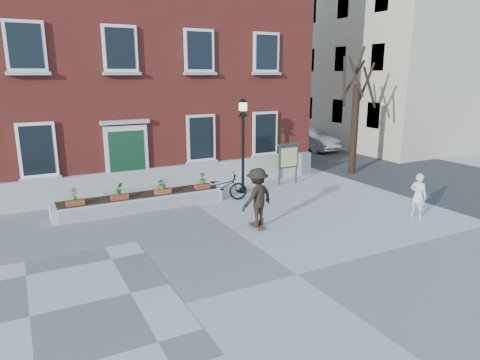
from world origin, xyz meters
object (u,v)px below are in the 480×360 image
lamp_post (243,133)px  notice_board (288,157)px  bicycle (221,187)px  bystander (418,196)px  skateboarder (257,197)px  parked_car (310,139)px

lamp_post → notice_board: bearing=7.6°
notice_board → bicycle: bearing=-166.3°
bystander → notice_board: 6.17m
lamp_post → notice_board: lamp_post is taller
bicycle → notice_board: bearing=-56.4°
notice_board → skateboarder: 5.93m
parked_car → skateboarder: 15.33m
bicycle → bystander: bystander is taller
bicycle → notice_board: 3.99m
skateboarder → notice_board: bearing=46.3°
parked_car → bystander: size_ratio=2.70×
bystander → notice_board: bearing=-2.1°
parked_car → skateboarder: size_ratio=2.15×
bicycle → parked_car: size_ratio=0.48×
lamp_post → skateboarder: lamp_post is taller
notice_board → skateboarder: skateboarder is taller
lamp_post → skateboarder: 4.52m
parked_car → bystander: bystander is taller
bicycle → lamp_post: bearing=-45.6°
parked_car → bystander: 13.85m
bicycle → parked_car: bearing=-32.8°
parked_car → notice_board: bearing=-137.5°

